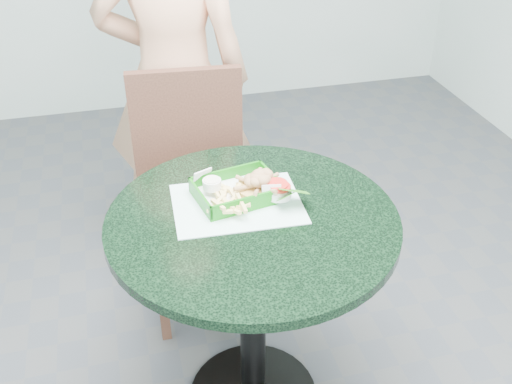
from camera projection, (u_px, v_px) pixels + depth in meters
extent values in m
cylinder|color=black|center=(253.00, 318.00, 1.87)|extent=(0.08, 0.08, 0.70)
cylinder|color=black|center=(253.00, 226.00, 1.68)|extent=(0.82, 0.82, 0.03)
cube|color=#572B18|center=(199.00, 209.00, 2.25)|extent=(0.42, 0.42, 0.04)
cube|color=#572B18|center=(187.00, 127.00, 2.27)|extent=(0.42, 0.04, 0.46)
cube|color=#572B18|center=(162.00, 295.00, 2.20)|extent=(0.04, 0.04, 0.43)
cube|color=#572B18|center=(257.00, 279.00, 2.27)|extent=(0.04, 0.04, 0.43)
cube|color=#572B18|center=(152.00, 237.00, 2.49)|extent=(0.04, 0.04, 0.43)
cube|color=#572B18|center=(236.00, 224.00, 2.57)|extent=(0.04, 0.04, 0.43)
imported|color=tan|center=(173.00, 63.00, 2.30)|extent=(0.74, 0.59, 1.78)
cube|color=silver|center=(237.00, 209.00, 1.72)|extent=(0.38, 0.29, 0.00)
cube|color=#0F6C0F|center=(237.00, 201.00, 1.75)|extent=(0.23, 0.17, 0.01)
cube|color=white|center=(237.00, 199.00, 1.74)|extent=(0.22, 0.16, 0.00)
cube|color=#0F6C0F|center=(231.00, 180.00, 1.80)|extent=(0.23, 0.01, 0.04)
cube|color=#0F6C0F|center=(244.00, 210.00, 1.67)|extent=(0.23, 0.01, 0.04)
cube|color=#0F6C0F|center=(275.00, 189.00, 1.76)|extent=(0.01, 0.17, 0.04)
cube|color=#0F6C0F|center=(198.00, 200.00, 1.71)|extent=(0.01, 0.17, 0.04)
cylinder|color=#BC9243|center=(258.00, 197.00, 1.73)|extent=(0.13, 0.13, 0.02)
cylinder|color=white|center=(213.00, 187.00, 1.74)|extent=(0.05, 0.05, 0.03)
cylinder|color=silver|center=(213.00, 183.00, 1.73)|extent=(0.05, 0.05, 0.00)
cylinder|color=silver|center=(277.00, 203.00, 1.70)|extent=(0.07, 0.07, 0.02)
torus|color=beige|center=(277.00, 199.00, 1.69)|extent=(0.07, 0.07, 0.01)
cylinder|color=red|center=(277.00, 196.00, 1.69)|extent=(0.06, 0.06, 0.01)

